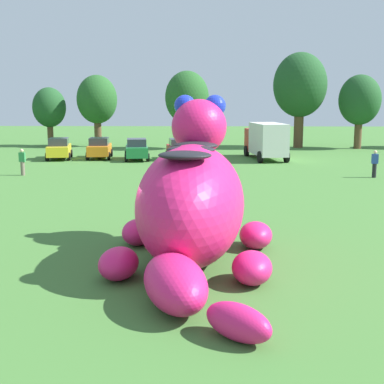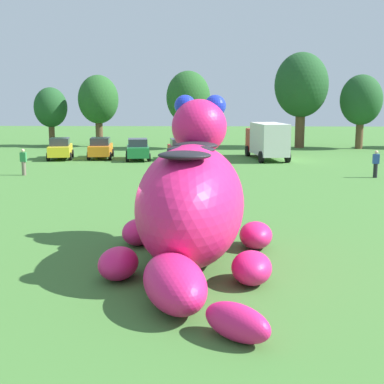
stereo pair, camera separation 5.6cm
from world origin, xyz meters
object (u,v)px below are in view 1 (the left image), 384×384
spectator_mid_field (22,162)px  car_green (137,149)px  car_orange (99,148)px  spectator_by_cars (206,178)px  giant_inflatable_creature (191,203)px  car_red (179,149)px  car_yellow (59,149)px  box_truck (266,140)px  spectator_near_inflatable (375,164)px

spectator_mid_field → car_green: bearing=55.1°
car_orange → spectator_by_cars: car_orange is taller
giant_inflatable_creature → car_green: (-5.24, 27.01, -0.98)m
giant_inflatable_creature → car_red: 27.20m
car_yellow → spectator_mid_field: (0.21, -9.33, -0.01)m
car_yellow → car_green: (6.43, -0.42, 0.00)m
car_red → spectator_by_cars: bearing=-82.0°
box_truck → spectator_mid_field: bearing=-149.9°
car_red → spectator_mid_field: size_ratio=2.53×
car_orange → spectator_mid_field: (-2.99, -9.89, -0.01)m
spectator_mid_field → spectator_by_cars: size_ratio=1.00×
car_red → box_truck: bearing=5.2°
box_truck → spectator_near_inflatable: 11.53m
giant_inflatable_creature → car_yellow: bearing=113.0°
giant_inflatable_creature → car_yellow: (-11.67, 27.44, -0.98)m
car_orange → spectator_near_inflatable: size_ratio=2.49×
car_red → spectator_by_cars: (2.20, -15.60, -0.01)m
car_red → spectator_by_cars: car_red is taller
giant_inflatable_creature → spectator_mid_field: 21.45m
car_orange → car_red: bearing=-7.6°
car_orange → spectator_near_inflatable: 21.91m
spectator_by_cars → car_red: bearing=98.0°
spectator_mid_field → giant_inflatable_creature: bearing=-57.7°
car_yellow → car_green: same height
car_orange → car_red: size_ratio=0.98×
car_green → box_truck: box_truck is taller
car_green → box_truck: (10.43, 0.75, 0.74)m
car_orange → box_truck: size_ratio=0.64×
car_green → spectator_by_cars: size_ratio=2.52×
car_red → spectator_by_cars: size_ratio=2.53×
car_yellow → car_green: 6.44m
car_yellow → car_orange: (3.21, 0.57, 0.00)m
box_truck → giant_inflatable_creature: bearing=-100.6°
car_yellow → car_red: same height
spectator_mid_field → spectator_by_cars: same height
car_red → car_green: bearing=-178.2°
car_red → box_truck: size_ratio=0.65×
spectator_near_inflatable → spectator_by_cars: size_ratio=1.00×
car_orange → car_green: size_ratio=0.99×
car_green → spectator_by_cars: 16.48m
car_red → box_truck: 7.07m
car_yellow → spectator_by_cars: (12.05, -15.91, -0.01)m
box_truck → spectator_mid_field: 19.25m
car_yellow → box_truck: box_truck is taller
giant_inflatable_creature → car_orange: 29.27m
giant_inflatable_creature → spectator_near_inflatable: size_ratio=5.79×
giant_inflatable_creature → spectator_mid_field: giant_inflatable_creature is taller
car_yellow → spectator_by_cars: 19.96m
car_green → car_red: bearing=1.8°
car_orange → spectator_mid_field: 10.34m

